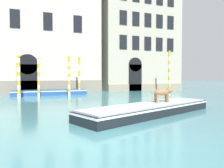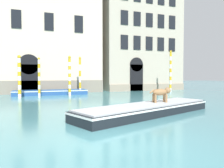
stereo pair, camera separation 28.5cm
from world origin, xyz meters
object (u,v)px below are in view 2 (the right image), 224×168
object	(u,v)px
dog_on_deck	(161,92)
mooring_pole_0	(171,71)
mooring_pole_1	(19,77)
mooring_pole_2	(80,75)
mooring_pole_3	(39,77)
boat_foreground	(148,109)
mooring_pole_4	(70,76)
boat_moored_near_palazzo	(51,92)

from	to	relation	value
dog_on_deck	mooring_pole_0	distance (m)	14.12
mooring_pole_0	mooring_pole_1	world-z (taller)	mooring_pole_0
dog_on_deck	mooring_pole_2	size ratio (longest dim) A/B	0.31
mooring_pole_0	mooring_pole_3	xyz separation A→B (m)	(-14.12, -1.03, -0.64)
mooring_pole_1	mooring_pole_2	world-z (taller)	mooring_pole_2
boat_foreground	dog_on_deck	xyz separation A→B (m)	(0.99, 0.34, 0.75)
mooring_pole_0	mooring_pole_4	size ratio (longest dim) A/B	1.27
boat_moored_near_palazzo	boat_foreground	bearing A→B (deg)	-74.05
boat_foreground	mooring_pole_0	distance (m)	15.08
dog_on_deck	mooring_pole_0	bearing A→B (deg)	58.00
mooring_pole_1	mooring_pole_3	distance (m)	1.57
boat_foreground	boat_moored_near_palazzo	world-z (taller)	boat_foreground
dog_on_deck	boat_moored_near_palazzo	xyz separation A→B (m)	(-4.44, 12.63, -0.79)
dog_on_deck	mooring_pole_1	xyz separation A→B (m)	(-7.14, 9.90, 0.78)
mooring_pole_0	mooring_pole_1	distance (m)	15.73
mooring_pole_3	boat_foreground	bearing A→B (deg)	-66.28
mooring_pole_0	mooring_pole_2	bearing A→B (deg)	173.62
mooring_pole_0	mooring_pole_4	bearing A→B (deg)	-177.56
mooring_pole_3	mooring_pole_1	bearing A→B (deg)	-171.10
mooring_pole_2	mooring_pole_3	distance (m)	4.57
boat_moored_near_palazzo	mooring_pole_4	world-z (taller)	mooring_pole_4
boat_foreground	mooring_pole_0	size ratio (longest dim) A/B	1.72
mooring_pole_3	boat_moored_near_palazzo	bearing A→B (deg)	65.12
boat_foreground	mooring_pole_1	xyz separation A→B (m)	(-6.15, 10.24, 1.53)
boat_moored_near_palazzo	mooring_pole_3	distance (m)	3.13
boat_foreground	mooring_pole_2	world-z (taller)	mooring_pole_2
mooring_pole_2	mooring_pole_4	distance (m)	2.09
boat_foreground	dog_on_deck	bearing A→B (deg)	-1.04
mooring_pole_1	mooring_pole_2	bearing A→B (deg)	23.37
dog_on_deck	mooring_pole_4	world-z (taller)	mooring_pole_4
boat_moored_near_palazzo	mooring_pole_4	size ratio (longest dim) A/B	1.90
boat_foreground	mooring_pole_4	distance (m)	11.31
boat_foreground	mooring_pole_0	xyz separation A→B (m)	(9.51, 11.52, 2.10)
dog_on_deck	boat_foreground	bearing A→B (deg)	-155.50
mooring_pole_0	mooring_pole_3	distance (m)	14.17
boat_foreground	mooring_pole_0	world-z (taller)	mooring_pole_0
dog_on_deck	mooring_pole_2	bearing A→B (deg)	102.65
dog_on_deck	mooring_pole_4	distance (m)	11.10
mooring_pole_0	mooring_pole_4	world-z (taller)	mooring_pole_0
boat_foreground	mooring_pole_3	xyz separation A→B (m)	(-4.61, 10.48, 1.46)
boat_foreground	mooring_pole_4	bearing A→B (deg)	79.63
boat_moored_near_palazzo	mooring_pole_2	bearing A→B (deg)	-5.57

